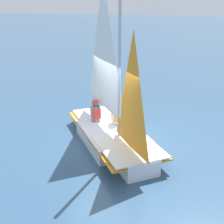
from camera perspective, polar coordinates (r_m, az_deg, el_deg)
name	(u,v)px	position (r m, az deg, el deg)	size (l,w,h in m)	color
ground_plane	(112,143)	(8.90, 0.00, -6.32)	(260.00, 260.00, 0.00)	#2D4C6B
sailboat_main	(111,123)	(8.67, -0.14, -2.23)	(4.16, 4.19, 4.96)	silver
sailor_helm	(117,118)	(9.13, 0.98, -1.24)	(0.42, 0.42, 1.16)	black
sailor_crew	(96,115)	(9.37, -3.34, -0.69)	(0.42, 0.42, 1.16)	black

